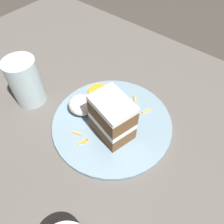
{
  "coord_description": "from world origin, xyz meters",
  "views": [
    {
      "loc": [
        -0.24,
        0.22,
        0.47
      ],
      "look_at": [
        -0.04,
        -0.02,
        0.08
      ],
      "focal_mm": 35.0,
      "sensor_mm": 36.0,
      "label": 1
    }
  ],
  "objects_px": {
    "cake_slice": "(113,118)",
    "orange_garnish": "(99,92)",
    "plate": "(112,123)",
    "cream_dollop": "(82,104)",
    "drinking_glass": "(27,84)"
  },
  "relations": [
    {
      "from": "orange_garnish",
      "to": "drinking_glass",
      "type": "bearing_deg",
      "value": 44.11
    },
    {
      "from": "drinking_glass",
      "to": "cream_dollop",
      "type": "bearing_deg",
      "value": -158.28
    },
    {
      "from": "cake_slice",
      "to": "drinking_glass",
      "type": "bearing_deg",
      "value": -63.95
    },
    {
      "from": "cream_dollop",
      "to": "orange_garnish",
      "type": "distance_m",
      "value": 0.07
    },
    {
      "from": "cake_slice",
      "to": "orange_garnish",
      "type": "relative_size",
      "value": 1.88
    },
    {
      "from": "plate",
      "to": "orange_garnish",
      "type": "distance_m",
      "value": 0.11
    },
    {
      "from": "cake_slice",
      "to": "orange_garnish",
      "type": "xyz_separation_m",
      "value": [
        0.11,
        -0.07,
        -0.05
      ]
    },
    {
      "from": "cake_slice",
      "to": "cream_dollop",
      "type": "bearing_deg",
      "value": -78.13
    },
    {
      "from": "orange_garnish",
      "to": "plate",
      "type": "bearing_deg",
      "value": 149.96
    },
    {
      "from": "plate",
      "to": "cake_slice",
      "type": "xyz_separation_m",
      "value": [
        -0.02,
        0.02,
        0.06
      ]
    },
    {
      "from": "cream_dollop",
      "to": "orange_garnish",
      "type": "height_order",
      "value": "cream_dollop"
    },
    {
      "from": "cream_dollop",
      "to": "orange_garnish",
      "type": "bearing_deg",
      "value": -81.95
    },
    {
      "from": "cake_slice",
      "to": "cream_dollop",
      "type": "xyz_separation_m",
      "value": [
        0.1,
        -0.0,
        -0.03
      ]
    },
    {
      "from": "cake_slice",
      "to": "orange_garnish",
      "type": "bearing_deg",
      "value": -109.91
    },
    {
      "from": "plate",
      "to": "cream_dollop",
      "type": "xyz_separation_m",
      "value": [
        0.08,
        0.02,
        0.03
      ]
    }
  ]
}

